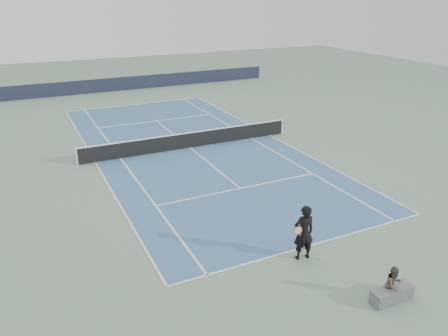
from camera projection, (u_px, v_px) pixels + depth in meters
name	position (u px, v px, depth m)	size (l,w,h in m)	color
ground	(190.00, 148.00, 25.73)	(80.00, 80.00, 0.00)	slate
court_surface	(190.00, 148.00, 25.73)	(10.97, 23.77, 0.01)	#3B628B
tennis_net	(190.00, 140.00, 25.54)	(12.90, 0.10, 1.07)	silver
windscreen_far	(118.00, 84.00, 40.44)	(30.00, 0.25, 1.20)	black
tennis_player	(304.00, 232.00, 14.71)	(0.86, 0.64, 2.01)	black
tennis_ball	(320.00, 258.00, 15.01)	(0.07, 0.07, 0.07)	#D6E92F
spectator_bench	(393.00, 289.00, 12.85)	(1.39, 0.49, 1.18)	#5B5C60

